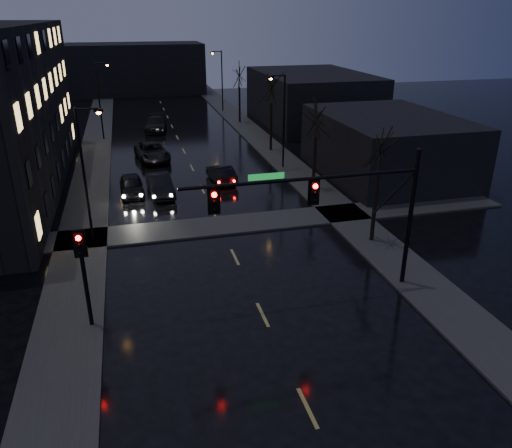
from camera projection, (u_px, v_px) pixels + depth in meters
sidewalk_left at (93, 165)px, 44.82m from camera, size 3.00×140.00×0.12m
sidewalk_right at (275, 152)px, 48.72m from camera, size 3.00×140.00×0.12m
sidewalk_cross at (220, 226)px, 32.07m from camera, size 40.00×3.00×0.12m
commercial_right_near at (386, 146)px, 41.35m from camera, size 10.00×14.00×5.00m
commercial_right_far at (311, 98)px, 61.09m from camera, size 12.00×18.00×6.00m
far_block at (136, 69)px, 82.85m from camera, size 22.00×10.00×8.00m
signal_mast at (339, 200)px, 22.60m from camera, size 11.11×0.41×7.00m
signal_pole_left at (83, 265)px, 20.73m from camera, size 0.35×0.41×4.53m
tree_near at (381, 140)px, 27.57m from camera, size 3.52×3.52×8.08m
tree_mid_a at (317, 114)px, 36.63m from camera, size 3.30×3.30×7.58m
tree_mid_b at (272, 82)px, 47.02m from camera, size 3.74×3.74×8.59m
tree_far at (239, 72)px, 59.71m from camera, size 3.43×3.43×7.88m
streetlight_l_near at (87, 165)px, 28.04m from camera, size 1.53×0.28×8.00m
streetlight_l_far at (101, 94)px, 52.09m from camera, size 1.53×0.28×8.00m
streetlight_r_mid at (282, 114)px, 42.20m from camera, size 1.53×0.28×8.00m
streetlight_r_far at (220, 76)px, 67.15m from camera, size 1.53×0.28×8.00m
oncoming_car_a at (131, 185)px, 37.46m from camera, size 1.86×4.27×1.43m
oncoming_car_b at (160, 185)px, 37.40m from camera, size 1.99×4.75×1.53m
oncoming_car_c at (152, 152)px, 46.22m from camera, size 3.32×5.97×1.58m
oncoming_car_d at (155, 124)px, 57.50m from camera, size 2.95×5.91×1.65m
lead_car at (221, 173)px, 40.26m from camera, size 1.97×4.37×1.39m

